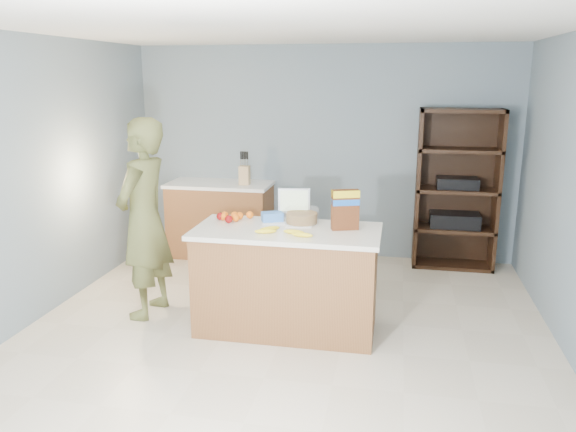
% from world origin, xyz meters
% --- Properties ---
extents(floor, '(4.50, 5.00, 0.02)m').
position_xyz_m(floor, '(0.00, 0.00, 0.00)').
color(floor, beige).
rests_on(floor, ground).
extents(walls, '(4.52, 5.02, 2.51)m').
position_xyz_m(walls, '(0.00, 0.00, 1.65)').
color(walls, slate).
rests_on(walls, ground).
extents(counter_peninsula, '(1.56, 0.76, 0.90)m').
position_xyz_m(counter_peninsula, '(0.00, 0.30, 0.42)').
color(counter_peninsula, brown).
rests_on(counter_peninsula, ground).
extents(back_cabinet, '(1.24, 0.62, 0.90)m').
position_xyz_m(back_cabinet, '(-1.20, 2.20, 0.45)').
color(back_cabinet, brown).
rests_on(back_cabinet, ground).
extents(shelving_unit, '(0.90, 0.40, 1.80)m').
position_xyz_m(shelving_unit, '(1.55, 2.35, 0.86)').
color(shelving_unit, black).
rests_on(shelving_unit, ground).
extents(person, '(0.49, 0.69, 1.80)m').
position_xyz_m(person, '(-1.32, 0.38, 0.90)').
color(person, brown).
rests_on(person, ground).
extents(knife_block, '(0.12, 0.10, 0.31)m').
position_xyz_m(knife_block, '(-0.88, 2.15, 1.02)').
color(knife_block, tan).
rests_on(knife_block, back_cabinet).
extents(envelopes, '(0.45, 0.19, 0.00)m').
position_xyz_m(envelopes, '(-0.03, 0.43, 0.90)').
color(envelopes, white).
rests_on(envelopes, counter_peninsula).
extents(bananas, '(0.49, 0.23, 0.04)m').
position_xyz_m(bananas, '(-0.00, 0.15, 0.92)').
color(bananas, yellow).
rests_on(bananas, counter_peninsula).
extents(apples, '(0.17, 0.15, 0.07)m').
position_xyz_m(apples, '(-0.59, 0.44, 0.93)').
color(apples, maroon).
rests_on(apples, counter_peninsula).
extents(oranges, '(0.28, 0.20, 0.07)m').
position_xyz_m(oranges, '(-0.52, 0.52, 0.93)').
color(oranges, orange).
rests_on(oranges, counter_peninsula).
extents(blue_carton, '(0.21, 0.18, 0.08)m').
position_xyz_m(blue_carton, '(-0.18, 0.53, 0.94)').
color(blue_carton, blue).
rests_on(blue_carton, counter_peninsula).
extents(salad_bowl, '(0.30, 0.30, 0.13)m').
position_xyz_m(salad_bowl, '(0.09, 0.52, 0.96)').
color(salad_bowl, '#267219').
rests_on(salad_bowl, counter_peninsula).
extents(tv, '(0.28, 0.12, 0.28)m').
position_xyz_m(tv, '(-0.00, 0.64, 1.06)').
color(tv, silver).
rests_on(tv, counter_peninsula).
extents(cereal_box, '(0.24, 0.15, 0.34)m').
position_xyz_m(cereal_box, '(0.48, 0.38, 1.10)').
color(cereal_box, '#592B14').
rests_on(cereal_box, counter_peninsula).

